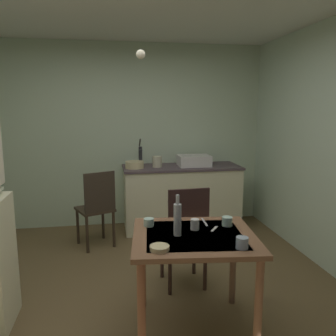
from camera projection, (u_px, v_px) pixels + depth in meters
ground_plane at (134, 302)px, 3.09m from camera, size 5.34×5.34×0.00m
wall_back at (122, 136)px, 5.02m from camera, size 4.20×0.10×2.61m
counter_cabinet at (181, 197)px, 4.94m from camera, size 1.64×0.64×0.90m
sink_basin at (194, 160)px, 4.88m from camera, size 0.44×0.34×0.15m
hand_pump at (140, 155)px, 4.78m from camera, size 0.05×0.27×0.39m
mixing_bowl_counter at (135, 165)px, 4.70m from camera, size 0.25×0.25×0.09m
stoneware_crock at (157, 162)px, 4.78m from camera, size 0.13×0.13×0.15m
dining_table at (194, 249)px, 2.61m from camera, size 0.99×0.91×0.78m
chair_far_side at (185, 236)px, 3.26m from camera, size 0.43×0.43×1.00m
chair_by_counter at (97, 207)px, 4.22m from camera, size 0.53×0.53×0.96m
serving_bowl_wide at (160, 248)px, 2.30m from camera, size 0.13×0.13×0.03m
mug_tall at (195, 224)px, 2.68m from camera, size 0.07×0.07×0.08m
teacup_cream at (242, 243)px, 2.32m from camera, size 0.08×0.08×0.08m
mug_dark at (227, 221)px, 2.77m from camera, size 0.08×0.08×0.07m
teacup_mint at (149, 222)px, 2.77m from camera, size 0.08×0.08×0.06m
glass_bottle at (177, 219)px, 2.55m from camera, size 0.06×0.06×0.31m
table_knife at (204, 222)px, 2.85m from camera, size 0.03×0.20×0.00m
teaspoon_near_bowl at (214, 229)px, 2.70m from camera, size 0.09×0.12×0.00m
pendant_bulb at (141, 54)px, 2.98m from camera, size 0.08×0.08×0.08m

